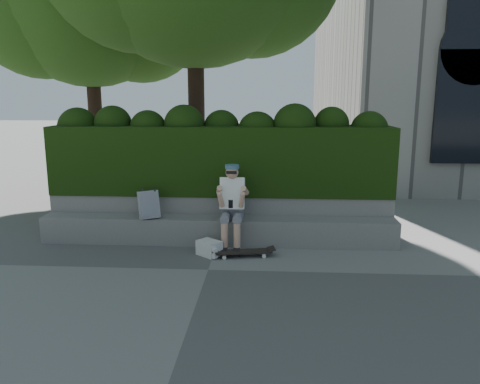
# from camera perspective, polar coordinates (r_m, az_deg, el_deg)

# --- Properties ---
(ground) EXTENTS (80.00, 80.00, 0.00)m
(ground) POSITION_cam_1_polar(r_m,az_deg,el_deg) (6.88, -3.90, -9.43)
(ground) COLOR slate
(ground) RESTS_ON ground
(bench_ledge) EXTENTS (6.00, 0.45, 0.45)m
(bench_ledge) POSITION_cam_1_polar(r_m,az_deg,el_deg) (7.98, -2.77, -4.70)
(bench_ledge) COLOR gray
(bench_ledge) RESTS_ON ground
(planter_wall) EXTENTS (6.00, 0.50, 0.75)m
(planter_wall) POSITION_cam_1_polar(r_m,az_deg,el_deg) (8.40, -2.42, -2.81)
(planter_wall) COLOR gray
(planter_wall) RESTS_ON ground
(hedge) EXTENTS (6.00, 1.00, 1.20)m
(hedge) POSITION_cam_1_polar(r_m,az_deg,el_deg) (8.43, -2.32, 4.01)
(hedge) COLOR black
(hedge) RESTS_ON planter_wall
(person) EXTENTS (0.40, 0.76, 1.38)m
(person) POSITION_cam_1_polar(r_m,az_deg,el_deg) (7.65, -0.97, -1.34)
(person) COLOR slate
(person) RESTS_ON ground
(skateboard) EXTENTS (0.91, 0.37, 0.09)m
(skateboard) POSITION_cam_1_polar(r_m,az_deg,el_deg) (7.37, 0.43, -7.32)
(skateboard) COLOR black
(skateboard) RESTS_ON ground
(backpack_plaid) EXTENTS (0.36, 0.31, 0.47)m
(backpack_plaid) POSITION_cam_1_polar(r_m,az_deg,el_deg) (7.98, -11.05, -1.52)
(backpack_plaid) COLOR #A6A7AB
(backpack_plaid) RESTS_ON bench_ledge
(backpack_ground) EXTENTS (0.44, 0.43, 0.23)m
(backpack_ground) POSITION_cam_1_polar(r_m,az_deg,el_deg) (7.44, -3.78, -6.83)
(backpack_ground) COLOR silver
(backpack_ground) RESTS_ON ground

